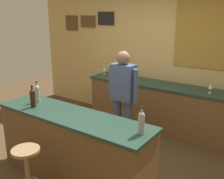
# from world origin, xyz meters

# --- Properties ---
(ground_plane) EXTENTS (10.00, 10.00, 0.00)m
(ground_plane) POSITION_xyz_m (0.00, 0.00, 0.00)
(ground_plane) COLOR #4C3823
(back_wall) EXTENTS (6.00, 0.09, 2.80)m
(back_wall) POSITION_xyz_m (0.01, 2.03, 1.42)
(back_wall) COLOR tan
(back_wall) RESTS_ON ground_plane
(bar_counter) EXTENTS (2.26, 0.60, 0.92)m
(bar_counter) POSITION_xyz_m (0.00, -0.40, 0.46)
(bar_counter) COLOR brown
(bar_counter) RESTS_ON ground_plane
(side_counter) EXTENTS (3.12, 0.56, 0.90)m
(side_counter) POSITION_xyz_m (0.40, 1.65, 0.45)
(side_counter) COLOR brown
(side_counter) RESTS_ON ground_plane
(bartender) EXTENTS (0.52, 0.21, 1.62)m
(bartender) POSITION_xyz_m (0.13, 0.61, 0.94)
(bartender) COLOR #384766
(bartender) RESTS_ON ground_plane
(bar_stool) EXTENTS (0.32, 0.32, 0.68)m
(bar_stool) POSITION_xyz_m (-0.12, -1.04, 0.46)
(bar_stool) COLOR olive
(bar_stool) RESTS_ON ground_plane
(wine_bottle_a) EXTENTS (0.07, 0.07, 0.31)m
(wine_bottle_a) POSITION_xyz_m (-0.73, -0.33, 1.06)
(wine_bottle_a) COLOR #999E99
(wine_bottle_a) RESTS_ON bar_counter
(wine_bottle_b) EXTENTS (0.07, 0.07, 0.31)m
(wine_bottle_b) POSITION_xyz_m (-0.62, -0.50, 1.06)
(wine_bottle_b) COLOR black
(wine_bottle_b) RESTS_ON bar_counter
(wine_bottle_c) EXTENTS (0.07, 0.07, 0.31)m
(wine_bottle_c) POSITION_xyz_m (1.00, -0.37, 1.06)
(wine_bottle_c) COLOR #999E99
(wine_bottle_c) RESTS_ON bar_counter
(wine_glass_a) EXTENTS (0.07, 0.07, 0.16)m
(wine_glass_a) POSITION_xyz_m (-1.05, 1.71, 1.01)
(wine_glass_a) COLOR silver
(wine_glass_a) RESTS_ON side_counter
(wine_glass_b) EXTENTS (0.07, 0.07, 0.16)m
(wine_glass_b) POSITION_xyz_m (1.17, 1.62, 1.01)
(wine_glass_b) COLOR silver
(wine_glass_b) RESTS_ON side_counter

